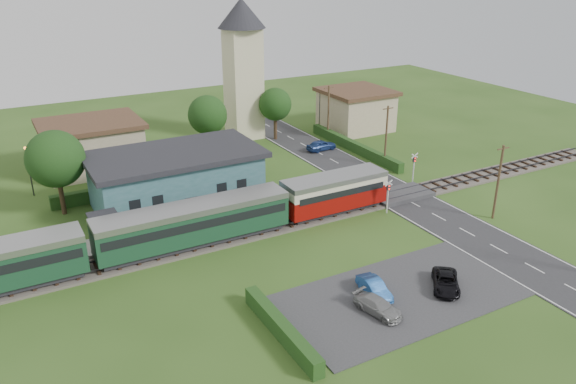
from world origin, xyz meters
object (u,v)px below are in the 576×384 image
train (156,231)px  crossing_signal_far (414,164)px  house_west (92,145)px  car_on_road (321,145)px  pedestrian_near (253,203)px  car_park_blue (374,288)px  car_park_dark (446,282)px  house_east (356,109)px  station_building (176,178)px  car_park_silver (378,306)px  pedestrian_far (145,225)px  equipment_hut (105,229)px  crossing_signal_near (388,192)px  church_tower (243,59)px

train → crossing_signal_far: bearing=4.8°
house_west → car_on_road: 26.77m
train → pedestrian_near: bearing=16.4°
car_park_blue → car_park_dark: 5.32m
train → house_east: (34.71, 22.00, 0.62)m
station_building → pedestrian_near: station_building is taller
car_park_silver → pedestrian_far: (-10.54, 18.24, 0.68)m
pedestrian_near → house_east: bearing=-157.2°
equipment_hut → station_building: size_ratio=0.16×
station_building → car_park_dark: bearing=-63.5°
crossing_signal_far → car_park_blue: (-16.68, -15.42, -1.50)m
house_west → crossing_signal_far: size_ratio=3.30×
house_west → crossing_signal_near: (21.40, -25.41, -0.65)m
station_building → car_park_silver: (5.81, -23.91, -2.09)m
house_east → car_park_blue: bearing=-123.4°
house_east → train: bearing=-147.6°
station_building → equipment_hut: bearing=-144.1°
train → car_park_silver: bearing=-54.8°
equipment_hut → crossing_signal_near: crossing_signal_near is taller
car_park_blue → car_park_silver: car_park_blue is taller
train → house_east: house_east is taller
train → church_tower: church_tower is taller
house_west → church_tower: bearing=8.5°
station_building → car_park_dark: 26.75m
pedestrian_far → house_west: bearing=-18.6°
station_building → pedestrian_near: bearing=-49.8°
house_west → car_park_silver: 39.49m
church_tower → car_park_silver: bearing=-102.7°
car_on_road → church_tower: bearing=26.1°
equipment_hut → car_park_dark: 26.91m
church_tower → pedestrian_far: church_tower is taller
crossing_signal_far → car_park_blue: 22.77m
church_tower → pedestrian_far: 31.36m
car_park_silver → car_park_dark: size_ratio=0.95×
crossing_signal_far → house_west: bearing=144.2°
car_on_road → pedestrian_far: 28.56m
crossing_signal_near → car_park_dark: bearing=-109.8°
train → crossing_signal_near: size_ratio=13.18×
equipment_hut → car_park_blue: (14.92, -16.23, -1.10)m
crossing_signal_far → car_park_silver: bearing=-135.8°
station_building → car_on_road: station_building is taller
train → station_building: bearing=62.3°
church_tower → house_east: (15.00, -4.00, -7.43)m
car_park_dark → train: bearing=177.0°
station_building → car_park_dark: (11.91, -23.86, -2.08)m
church_tower → crossing_signal_far: 26.39m
station_building → church_tower: 23.89m
crossing_signal_near → train: bearing=173.5°
house_east → pedestrian_far: house_east is taller
station_building → crossing_signal_far: size_ratio=4.88×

